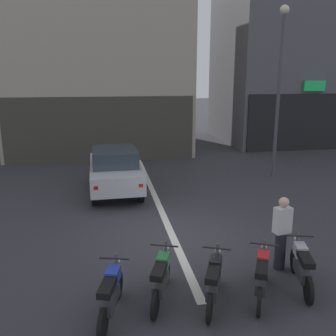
% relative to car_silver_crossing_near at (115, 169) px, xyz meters
% --- Properties ---
extents(ground_plane, '(120.00, 120.00, 0.00)m').
position_rel_car_silver_crossing_near_xyz_m(ground_plane, '(1.36, -4.23, -0.89)').
color(ground_plane, '#333338').
extents(lane_centre_line, '(0.20, 18.00, 0.01)m').
position_rel_car_silver_crossing_near_xyz_m(lane_centre_line, '(1.36, 1.77, -0.88)').
color(lane_centre_line, silver).
rests_on(lane_centre_line, ground).
extents(building_mid_block, '(9.60, 9.10, 10.89)m').
position_rel_car_silver_crossing_near_xyz_m(building_mid_block, '(-0.49, 9.63, 4.55)').
color(building_mid_block, '#B2A893').
rests_on(building_mid_block, ground).
extents(car_silver_crossing_near, '(1.85, 4.14, 1.64)m').
position_rel_car_silver_crossing_near_xyz_m(car_silver_crossing_near, '(0.00, 0.00, 0.00)').
color(car_silver_crossing_near, black).
rests_on(car_silver_crossing_near, ground).
extents(street_lamp, '(0.36, 0.36, 6.82)m').
position_rel_car_silver_crossing_near_xyz_m(street_lamp, '(6.70, 1.05, 3.26)').
color(street_lamp, '#47474C').
rests_on(street_lamp, ground).
extents(motorcycle_blue_row_leftmost, '(0.61, 1.63, 0.98)m').
position_rel_car_silver_crossing_near_xyz_m(motorcycle_blue_row_leftmost, '(-0.33, -7.27, -0.43)').
color(motorcycle_blue_row_leftmost, black).
rests_on(motorcycle_blue_row_leftmost, ground).
extents(motorcycle_green_row_left_mid, '(0.70, 1.60, 0.98)m').
position_rel_car_silver_crossing_near_xyz_m(motorcycle_green_row_left_mid, '(0.63, -6.90, -0.43)').
color(motorcycle_green_row_left_mid, black).
rests_on(motorcycle_green_row_left_mid, ground).
extents(motorcycle_black_row_centre, '(0.76, 1.56, 0.98)m').
position_rel_car_silver_crossing_near_xyz_m(motorcycle_black_row_centre, '(1.58, -7.18, -0.43)').
color(motorcycle_black_row_centre, black).
rests_on(motorcycle_black_row_centre, ground).
extents(motorcycle_red_row_right_mid, '(0.82, 1.52, 0.98)m').
position_rel_car_silver_crossing_near_xyz_m(motorcycle_red_row_right_mid, '(2.54, -7.17, -0.43)').
color(motorcycle_red_row_right_mid, black).
rests_on(motorcycle_red_row_right_mid, ground).
extents(motorcycle_silver_row_rightmost, '(0.62, 1.63, 0.98)m').
position_rel_car_silver_crossing_near_xyz_m(motorcycle_silver_row_rightmost, '(3.49, -6.96, -0.43)').
color(motorcycle_silver_row_rightmost, black).
rests_on(motorcycle_silver_row_rightmost, ground).
extents(person_by_motorcycles, '(0.40, 0.29, 1.67)m').
position_rel_car_silver_crossing_near_xyz_m(person_by_motorcycles, '(3.39, -6.22, -0.03)').
color(person_by_motorcycles, '#23232D').
rests_on(person_by_motorcycles, ground).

